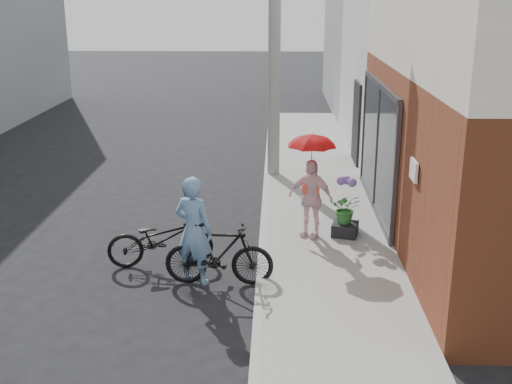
{
  "coord_description": "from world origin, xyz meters",
  "views": [
    {
      "loc": [
        1.17,
        -8.8,
        4.29
      ],
      "look_at": [
        0.84,
        1.37,
        1.1
      ],
      "focal_mm": 45.0,
      "sensor_mm": 36.0,
      "label": 1
    }
  ],
  "objects_px": {
    "kimono_woman": "(310,198)",
    "planter": "(345,229)",
    "bike_right": "(219,254)",
    "bike_left": "(160,239)",
    "utility_pole": "(275,28)",
    "officer": "(194,231)"
  },
  "relations": [
    {
      "from": "planter",
      "to": "bike_left",
      "type": "bearing_deg",
      "value": -159.82
    },
    {
      "from": "utility_pole",
      "to": "kimono_woman",
      "type": "relative_size",
      "value": 5.0
    },
    {
      "from": "utility_pole",
      "to": "planter",
      "type": "xyz_separation_m",
      "value": [
        1.31,
        -4.04,
        -3.27
      ]
    },
    {
      "from": "utility_pole",
      "to": "bike_right",
      "type": "height_order",
      "value": "utility_pole"
    },
    {
      "from": "utility_pole",
      "to": "bike_left",
      "type": "xyz_separation_m",
      "value": [
        -1.8,
        -5.18,
        -3.05
      ]
    },
    {
      "from": "officer",
      "to": "bike_left",
      "type": "xyz_separation_m",
      "value": [
        -0.64,
        0.63,
        -0.4
      ]
    },
    {
      "from": "kimono_woman",
      "to": "planter",
      "type": "relative_size",
      "value": 3.24
    },
    {
      "from": "bike_left",
      "to": "bike_right",
      "type": "height_order",
      "value": "bike_right"
    },
    {
      "from": "officer",
      "to": "kimono_woman",
      "type": "distance_m",
      "value": 2.53
    },
    {
      "from": "bike_left",
      "to": "planter",
      "type": "distance_m",
      "value": 3.32
    },
    {
      "from": "utility_pole",
      "to": "kimono_woman",
      "type": "bearing_deg",
      "value": -80.57
    },
    {
      "from": "bike_right",
      "to": "kimono_woman",
      "type": "xyz_separation_m",
      "value": [
        1.46,
        1.8,
        0.32
      ]
    },
    {
      "from": "officer",
      "to": "kimono_woman",
      "type": "xyz_separation_m",
      "value": [
        1.84,
        1.74,
        -0.03
      ]
    },
    {
      "from": "bike_left",
      "to": "kimono_woman",
      "type": "xyz_separation_m",
      "value": [
        2.47,
        1.11,
        0.37
      ]
    },
    {
      "from": "bike_left",
      "to": "kimono_woman",
      "type": "height_order",
      "value": "kimono_woman"
    },
    {
      "from": "kimono_woman",
      "to": "planter",
      "type": "distance_m",
      "value": 0.86
    },
    {
      "from": "kimono_woman",
      "to": "utility_pole",
      "type": "bearing_deg",
      "value": 123.6
    },
    {
      "from": "bike_left",
      "to": "officer",
      "type": "bearing_deg",
      "value": -145.91
    },
    {
      "from": "utility_pole",
      "to": "bike_right",
      "type": "bearing_deg",
      "value": -97.6
    },
    {
      "from": "bike_right",
      "to": "utility_pole",
      "type": "bearing_deg",
      "value": -6.04
    },
    {
      "from": "bike_right",
      "to": "bike_left",
      "type": "bearing_deg",
      "value": 57.46
    },
    {
      "from": "officer",
      "to": "utility_pole",
      "type": "bearing_deg",
      "value": -77.2
    }
  ]
}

